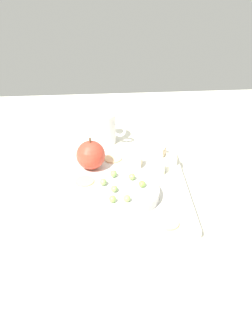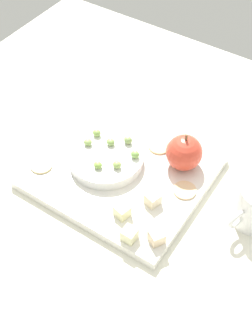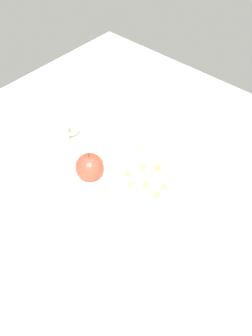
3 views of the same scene
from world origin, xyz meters
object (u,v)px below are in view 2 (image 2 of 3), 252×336
object	(u,v)px
serving_dish	(106,158)
cracker_1	(159,146)
platter	(122,171)
grape_0	(88,142)
cheese_cube_2	(129,235)
cheese_cube_3	(122,211)
cracker_0	(42,165)
cracker_2	(185,190)
grape_1	(98,165)
cheese_cube_0	(157,237)
grape_4	(128,140)
cheese_cube_1	(153,199)
grape_6	(97,133)
apple_whole	(184,153)
grape_5	(111,142)
grape_3	(135,154)
grape_2	(117,165)

from	to	relation	value
serving_dish	cracker_1	size ratio (longest dim) A/B	3.35
platter	grape_0	xyz separation A→B (cm)	(-8.18, -0.17, 3.95)
serving_dish	cheese_cube_2	xyz separation A→B (cm)	(13.73, -12.53, 0.11)
cheese_cube_3	grape_0	size ratio (longest dim) A/B	1.42
cracker_0	cracker_2	xyz separation A→B (cm)	(27.01, 10.22, 0.00)
cheese_cube_3	grape_1	world-z (taller)	grape_1
cheese_cube_0	grape_4	bearing A→B (deg)	136.29
serving_dish	cheese_cube_1	bearing A→B (deg)	-15.79
cheese_cube_1	grape_6	bearing A→B (deg)	158.57
cheese_cube_3	grape_4	xyz separation A→B (cm)	(-7.98, 14.06, 1.83)
apple_whole	grape_6	bearing A→B (deg)	-165.79
platter	cheese_cube_2	size ratio (longest dim) A/B	13.38
cheese_cube_0	cheese_cube_1	distance (cm)	8.15
cheese_cube_2	cheese_cube_3	distance (cm)	5.12
apple_whole	grape_4	size ratio (longest dim) A/B	4.15
cheese_cube_0	cracker_1	size ratio (longest dim) A/B	0.55
platter	cheese_cube_1	xyz separation A→B (cm)	(9.48, -4.00, 2.22)
cracker_2	grape_5	distance (cm)	17.77
cheese_cube_2	platter	bearing A→B (deg)	128.14
cracker_0	grape_4	world-z (taller)	grape_4
cracker_0	grape_1	size ratio (longest dim) A/B	2.58
grape_3	serving_dish	bearing A→B (deg)	-154.40
grape_2	grape_3	size ratio (longest dim) A/B	1.00
grape_3	cheese_cube_1	bearing A→B (deg)	-38.22
grape_3	grape_4	bearing A→B (deg)	142.87
apple_whole	grape_1	xyz separation A→B (cm)	(-12.54, -11.44, -0.65)
grape_0	grape_1	xyz separation A→B (cm)	(5.23, -3.81, -0.01)
platter	grape_5	distance (cm)	6.37
grape_3	grape_6	xyz separation A→B (cm)	(-9.80, 0.72, -0.05)
cracker_1	grape_3	size ratio (longest dim) A/B	2.58
cheese_cube_0	grape_2	xyz separation A→B (cm)	(-14.18, 8.71, 1.77)
cheese_cube_2	cheese_cube_0	bearing A→B (deg)	27.83
grape_3	cheese_cube_2	bearing A→B (deg)	-60.54
platter	serving_dish	xyz separation A→B (cm)	(-3.67, -0.29, 2.12)
cracker_1	cracker_2	size ratio (longest dim) A/B	1.00
grape_1	cheese_cube_1	bearing A→B (deg)	-0.11
cheese_cube_0	grape_1	distance (cm)	18.54
platter	serving_dish	size ratio (longest dim) A/B	2.19
cheese_cube_3	cracker_0	size ratio (longest dim) A/B	0.55
cracker_1	cracker_2	xyz separation A→B (cm)	(9.98, -7.27, 0.00)
apple_whole	cheese_cube_2	world-z (taller)	apple_whole
cheese_cube_0	grape_6	size ratio (longest dim) A/B	1.42
cracker_1	grape_0	bearing A→B (deg)	-140.84
grape_2	grape_6	size ratio (longest dim) A/B	1.00
serving_dish	apple_whole	world-z (taller)	apple_whole
grape_3	grape_6	world-z (taller)	same
platter	cheese_cube_2	distance (cm)	16.44
serving_dish	apple_whole	size ratio (longest dim) A/B	2.08
grape_2	grape_4	world-z (taller)	grape_4
apple_whole	cheese_cube_1	size ratio (longest dim) A/B	2.93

